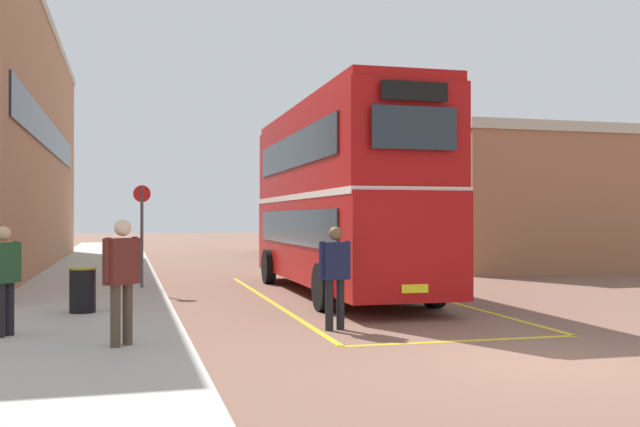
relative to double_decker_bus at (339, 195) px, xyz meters
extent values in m
plane|color=brown|center=(0.19, 5.40, -2.51)|extent=(135.60, 135.60, 0.00)
cube|color=#B2ADA3|center=(-6.31, 7.80, -2.44)|extent=(4.00, 57.60, 0.14)
cube|color=#232D38|center=(-7.88, 10.15, 2.38)|extent=(0.06, 18.81, 1.10)
cube|color=#9E6647|center=(9.82, 11.17, -0.08)|extent=(8.26, 14.83, 4.87)
cube|color=#232D38|center=(5.66, 11.17, 0.17)|extent=(0.06, 11.27, 1.10)
cube|color=#BCB29E|center=(9.82, 11.17, 2.54)|extent=(8.38, 14.95, 0.36)
cylinder|color=black|center=(-1.18, 3.22, -2.01)|extent=(0.30, 1.00, 1.00)
cylinder|color=black|center=(1.28, 3.18, -2.01)|extent=(0.30, 1.00, 1.00)
cylinder|color=black|center=(-1.28, -3.18, -2.01)|extent=(0.30, 1.00, 1.00)
cylinder|color=black|center=(1.18, -3.22, -2.01)|extent=(0.30, 1.00, 1.00)
cube|color=#A80F0F|center=(0.00, 0.00, -1.11)|extent=(2.55, 10.36, 2.10)
cube|color=#A80F0F|center=(0.00, 0.00, 0.99)|extent=(2.54, 10.15, 2.10)
cube|color=#A80F0F|center=(0.00, 0.00, 2.14)|extent=(2.45, 10.05, 0.20)
cube|color=silver|center=(0.00, 0.00, -0.06)|extent=(2.58, 10.25, 0.14)
cube|color=#232D38|center=(-1.21, 0.02, -0.81)|extent=(0.16, 8.46, 0.84)
cube|color=#232D38|center=(-1.21, 0.02, 1.09)|extent=(0.16, 8.46, 0.84)
cube|color=#232D38|center=(1.21, -0.02, -0.81)|extent=(0.16, 8.46, 0.84)
cube|color=#232D38|center=(1.21, -0.02, 1.09)|extent=(0.16, 8.46, 0.84)
cube|color=#232D38|center=(-0.08, -5.18, 1.09)|extent=(1.67, 0.07, 0.80)
cube|color=black|center=(-0.08, -5.18, 1.77)|extent=(1.31, 0.06, 0.36)
cube|color=#232D38|center=(0.08, 5.18, -0.71)|extent=(1.91, 0.07, 1.00)
cube|color=yellow|center=(-0.08, -5.18, -1.88)|extent=(0.52, 0.04, 0.16)
cylinder|color=black|center=(2.11, 21.76, -2.05)|extent=(0.29, 0.93, 0.92)
cylinder|color=black|center=(4.64, 21.69, -2.05)|extent=(0.29, 0.93, 0.92)
cylinder|color=black|center=(1.97, 16.80, -2.05)|extent=(0.29, 0.93, 0.92)
cylinder|color=black|center=(4.50, 16.73, -2.05)|extent=(0.29, 0.93, 0.92)
cube|color=navy|center=(3.30, 19.24, -0.91)|extent=(2.68, 8.33, 2.60)
cube|color=silver|center=(3.30, 19.24, 0.45)|extent=(2.53, 7.99, 0.12)
cube|color=#232D38|center=(2.06, 19.28, -0.56)|extent=(0.22, 6.61, 0.96)
cube|color=#232D38|center=(4.55, 19.21, -0.56)|extent=(0.22, 6.61, 0.96)
cube|color=#232D38|center=(3.42, 23.39, -0.61)|extent=(1.96, 0.10, 1.10)
cylinder|color=black|center=(-1.64, -5.58, -2.08)|extent=(0.14, 0.14, 0.87)
cylinder|color=black|center=(-1.86, -5.64, -2.08)|extent=(0.14, 0.14, 0.87)
cube|color=#141938|center=(-1.75, -5.61, -1.32)|extent=(0.55, 0.35, 0.65)
cylinder|color=#141938|center=(-1.50, -5.54, -1.29)|extent=(0.09, 0.09, 0.62)
cylinder|color=#141938|center=(-1.99, -5.68, -1.29)|extent=(0.09, 0.09, 0.62)
sphere|color=brown|center=(-1.74, -5.63, -0.84)|extent=(0.24, 0.24, 0.24)
cylinder|color=black|center=(-6.94, -5.66, -1.97)|extent=(0.14, 0.14, 0.81)
cube|color=#1E4728|center=(-7.00, -5.75, -1.26)|extent=(0.44, 0.52, 0.61)
cylinder|color=#1E4728|center=(-6.87, -5.55, -1.23)|extent=(0.09, 0.09, 0.58)
sphere|color=tan|center=(-7.02, -5.74, -0.81)|extent=(0.22, 0.22, 0.22)
cylinder|color=#473828|center=(-5.20, -6.96, -1.94)|extent=(0.14, 0.14, 0.86)
cylinder|color=#473828|center=(-5.37, -7.12, -1.94)|extent=(0.14, 0.14, 0.86)
cube|color=#591E19|center=(-5.28, -7.04, -1.18)|extent=(0.52, 0.51, 0.65)
cylinder|color=#591E19|center=(-5.10, -6.87, -1.15)|extent=(0.09, 0.09, 0.62)
cylinder|color=#591E19|center=(-5.47, -7.22, -1.15)|extent=(0.09, 0.09, 0.62)
sphere|color=beige|center=(-5.27, -7.06, -0.71)|extent=(0.23, 0.23, 0.23)
cylinder|color=black|center=(-6.02, -3.18, -1.96)|extent=(0.48, 0.48, 0.82)
cylinder|color=olive|center=(-6.02, -3.18, -1.54)|extent=(0.51, 0.51, 0.04)
cylinder|color=#4C4C51|center=(-4.83, 1.56, -1.07)|extent=(0.08, 0.08, 2.60)
cylinder|color=red|center=(-4.83, 1.56, 0.04)|extent=(0.44, 0.07, 0.44)
cube|color=gold|center=(-1.99, -1.00, -2.51)|extent=(0.31, 12.32, 0.01)
cube|color=gold|center=(1.99, -1.06, -2.51)|extent=(0.31, 12.32, 0.01)
cube|color=gold|center=(-0.10, -7.19, -2.51)|extent=(4.11, 0.18, 0.01)
camera|label=1|loc=(-5.22, -17.45, -0.57)|focal=40.19mm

